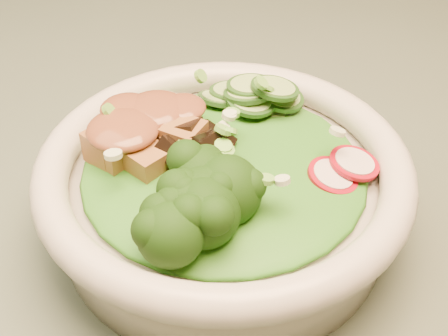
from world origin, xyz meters
TOP-DOWN VIEW (x-y plane):
  - dining_table at (0.00, 0.00)m, footprint 1.20×0.80m
  - salad_bowl at (-0.22, -0.11)m, footprint 0.26×0.26m
  - lettuce_bed at (-0.22, -0.11)m, footprint 0.19×0.19m
  - broccoli_florets at (-0.27, -0.14)m, footprint 0.09×0.09m
  - radish_slices at (-0.18, -0.16)m, footprint 0.11×0.07m
  - cucumber_slices at (-0.17, -0.07)m, footprint 0.09×0.09m
  - mushroom_heap at (-0.23, -0.10)m, footprint 0.09×0.09m
  - tofu_cubes at (-0.25, -0.05)m, footprint 0.10×0.08m
  - peanut_sauce at (-0.25, -0.05)m, footprint 0.07×0.05m
  - scallion_garnish at (-0.22, -0.11)m, footprint 0.18×0.18m

SIDE VIEW (x-z plane):
  - dining_table at x=0.00m, z-range 0.26..1.01m
  - salad_bowl at x=-0.22m, z-range 0.75..0.82m
  - lettuce_bed at x=-0.22m, z-range 0.80..0.82m
  - radish_slices at x=-0.18m, z-range 0.80..0.82m
  - cucumber_slices at x=-0.17m, z-range 0.80..0.84m
  - tofu_cubes at x=-0.25m, z-range 0.80..0.84m
  - mushroom_heap at x=-0.23m, z-range 0.80..0.84m
  - broccoli_florets at x=-0.27m, z-range 0.80..0.84m
  - scallion_garnish at x=-0.22m, z-range 0.82..0.84m
  - peanut_sauce at x=-0.25m, z-range 0.82..0.84m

